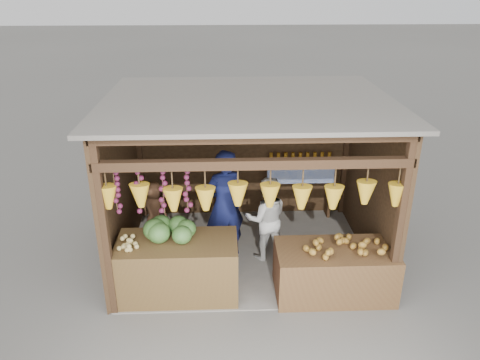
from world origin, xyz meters
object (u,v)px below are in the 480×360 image
Objects in this scene: counter_right at (334,271)px; vendor_seated at (154,210)px; man_standing at (224,205)px; woman_standing at (266,219)px; counter_left at (178,268)px.

counter_right is 1.73× the size of vendor_seated.
man_standing is 0.71m from woman_standing.
counter_left is 0.91× the size of man_standing.
counter_left reaches higher than counter_right.
counter_right is 2.00m from man_standing.
man_standing reaches higher than counter_left.
vendor_seated is at bearing 112.01° from counter_left.
man_standing is at bearing -7.48° from woman_standing.
man_standing is at bearing -159.96° from vendor_seated.
man_standing is (-1.58, 1.07, 0.57)m from counter_right.
man_standing is (0.68, 0.99, 0.50)m from counter_left.
man_standing is 1.92× the size of vendor_seated.
counter_right is at bearing -176.54° from vendor_seated.
woman_standing is 1.84m from vendor_seated.
counter_right is (2.27, -0.08, -0.07)m from counter_left.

